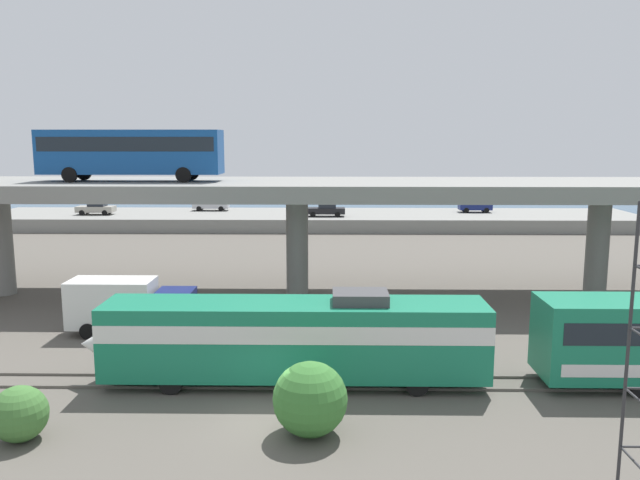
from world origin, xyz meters
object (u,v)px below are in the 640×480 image
at_px(parked_car_2, 211,205).
at_px(parked_car_3, 326,210).
at_px(parked_car_1, 475,206).
at_px(parked_car_0, 96,208).
at_px(transit_bus_on_overpass, 131,150).
at_px(train_locomotive, 276,335).
at_px(service_truck_west, 128,305).

xyz_separation_m(parked_car_2, parked_car_3, (14.68, -5.92, 0.00)).
bearing_deg(parked_car_1, parked_car_2, -2.36).
xyz_separation_m(parked_car_0, parked_car_1, (46.56, 3.23, -0.00)).
bearing_deg(parked_car_2, parked_car_0, 19.26).
bearing_deg(transit_bus_on_overpass, train_locomotive, -55.17).
bearing_deg(train_locomotive, parked_car_3, -92.15).
bearing_deg(parked_car_1, parked_car_0, 3.97).
height_order(parked_car_0, parked_car_3, same).
height_order(train_locomotive, parked_car_3, train_locomotive).
relative_size(parked_car_0, parked_car_3, 0.96).
bearing_deg(parked_car_3, transit_bus_on_overpass, 68.61).
relative_size(transit_bus_on_overpass, parked_car_2, 2.65).
bearing_deg(transit_bus_on_overpass, parked_car_2, 92.98).
xyz_separation_m(service_truck_west, parked_car_2, (-4.07, 46.80, 0.71)).
bearing_deg(service_truck_west, parked_car_2, 94.97).
bearing_deg(train_locomotive, transit_bus_on_overpass, -55.17).
relative_size(train_locomotive, service_truck_west, 2.62).
bearing_deg(parked_car_3, train_locomotive, 87.85).
bearing_deg(transit_bus_on_overpass, parked_car_0, 114.22).
xyz_separation_m(train_locomotive, transit_bus_on_overpass, (-10.89, 15.65, 7.75)).
bearing_deg(parked_car_1, parked_car_3, 13.67).
bearing_deg(parked_car_0, transit_bus_on_overpass, 114.22).
xyz_separation_m(train_locomotive, parked_car_0, (-26.05, 49.36, 0.15)).
bearing_deg(transit_bus_on_overpass, parked_car_1, 49.64).
distance_m(train_locomotive, parked_car_2, 55.48).
distance_m(transit_bus_on_overpass, service_truck_west, 12.06).
xyz_separation_m(transit_bus_on_overpass, parked_car_1, (31.39, 36.94, -7.60)).
relative_size(transit_bus_on_overpass, parked_car_1, 2.99).
xyz_separation_m(train_locomotive, service_truck_west, (-8.80, 7.16, -0.55)).
relative_size(service_truck_west, parked_car_1, 1.70).
bearing_deg(parked_car_0, parked_car_2, -160.74).
relative_size(train_locomotive, parked_car_1, 4.44).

